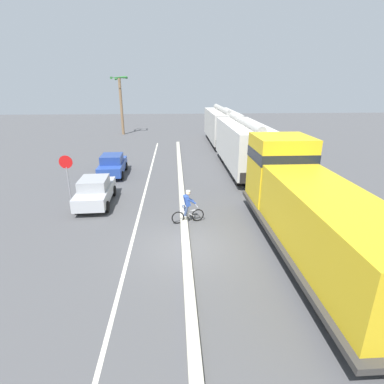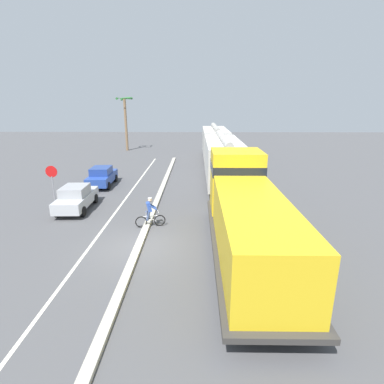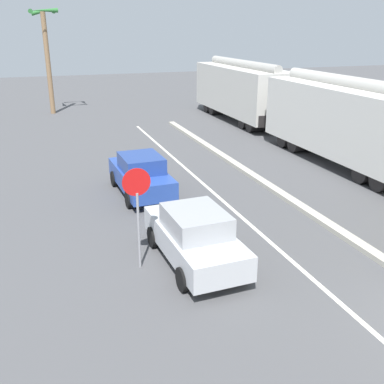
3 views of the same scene
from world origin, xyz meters
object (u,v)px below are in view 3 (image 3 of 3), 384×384
at_px(hopper_car_lead, 347,122).
at_px(parked_car_silver, 194,236).
at_px(palm_tree_near, 46,41).
at_px(parked_car_blue, 141,174).
at_px(hopper_car_middle, 241,91).
at_px(stop_sign, 137,199).

distance_m(hopper_car_lead, parked_car_silver, 12.23).
distance_m(hopper_car_lead, palm_tree_near, 22.86).
height_order(parked_car_silver, palm_tree_near, palm_tree_near).
xyz_separation_m(parked_car_silver, parked_car_blue, (-0.12, 5.93, 0.00)).
height_order(hopper_car_middle, palm_tree_near, palm_tree_near).
bearing_deg(parked_car_silver, hopper_car_middle, 61.16).
bearing_deg(parked_car_silver, hopper_car_lead, 33.79).
bearing_deg(hopper_car_lead, parked_car_silver, -146.21).
xyz_separation_m(hopper_car_middle, parked_car_blue, (-10.23, -12.43, -1.26)).
height_order(hopper_car_lead, palm_tree_near, palm_tree_near).
xyz_separation_m(hopper_car_lead, parked_car_silver, (-10.11, -6.77, -1.26)).
bearing_deg(parked_car_blue, hopper_car_middle, 50.55).
bearing_deg(parked_car_blue, stop_sign, -103.86).
distance_m(hopper_car_lead, parked_car_blue, 10.34).
distance_m(parked_car_blue, stop_sign, 5.99).
distance_m(hopper_car_middle, parked_car_blue, 16.15).
bearing_deg(palm_tree_near, hopper_car_lead, -56.51).
distance_m(parked_car_silver, stop_sign, 1.96).
height_order(parked_car_blue, palm_tree_near, palm_tree_near).
distance_m(stop_sign, palm_tree_near, 25.63).
relative_size(hopper_car_middle, palm_tree_near, 1.37).
distance_m(hopper_car_middle, parked_car_silver, 21.00).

